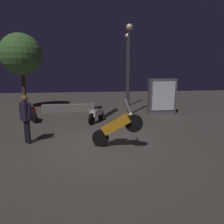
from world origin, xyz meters
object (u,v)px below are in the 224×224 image
(motorcycle_white_parked_left, at_px, (97,114))
(streetlamp_near, at_px, (129,59))
(motorcycle_orange_foreground, at_px, (116,126))
(streetlamp_far, at_px, (127,61))
(motorcycle_red_parked_right, at_px, (29,113))
(kiosk_billboard, at_px, (162,96))
(person_rider_beside, at_px, (26,115))

(motorcycle_white_parked_left, bearing_deg, streetlamp_near, 154.79)
(motorcycle_orange_foreground, relative_size, streetlamp_far, 0.31)
(motorcycle_orange_foreground, xyz_separation_m, streetlamp_far, (2.20, 8.32, 2.53))
(motorcycle_orange_foreground, distance_m, motorcycle_red_parked_right, 5.75)
(motorcycle_orange_foreground, bearing_deg, streetlamp_near, 96.75)
(motorcycle_white_parked_left, xyz_separation_m, kiosk_billboard, (4.03, 1.57, 0.61))
(motorcycle_orange_foreground, distance_m, streetlamp_near, 5.77)
(motorcycle_white_parked_left, bearing_deg, streetlamp_far, 179.88)
(kiosk_billboard, bearing_deg, motorcycle_red_parked_right, 8.00)
(motorcycle_white_parked_left, bearing_deg, kiosk_billboard, 139.79)
(motorcycle_white_parked_left, bearing_deg, person_rider_beside, -15.20)
(kiosk_billboard, bearing_deg, motorcycle_orange_foreground, 56.44)
(person_rider_beside, height_order, kiosk_billboard, kiosk_billboard)
(person_rider_beside, xyz_separation_m, streetlamp_near, (4.50, 4.11, 2.19))
(motorcycle_red_parked_right, bearing_deg, kiosk_billboard, -120.88)
(person_rider_beside, bearing_deg, streetlamp_far, 10.01)
(motorcycle_white_parked_left, height_order, motorcycle_red_parked_right, same)
(person_rider_beside, height_order, streetlamp_near, streetlamp_near)
(streetlamp_near, bearing_deg, motorcycle_red_parked_right, -172.83)
(streetlamp_near, relative_size, streetlamp_far, 0.97)
(motorcycle_red_parked_right, xyz_separation_m, streetlamp_near, (5.31, 0.67, 2.75))
(streetlamp_near, bearing_deg, person_rider_beside, -137.64)
(motorcycle_orange_foreground, distance_m, kiosk_billboard, 6.31)
(motorcycle_white_parked_left, relative_size, streetlamp_near, 0.30)
(motorcycle_orange_foreground, bearing_deg, kiosk_billboard, 78.64)
(motorcycle_red_parked_right, distance_m, streetlamp_far, 7.72)
(motorcycle_orange_foreground, xyz_separation_m, person_rider_beside, (-2.96, 0.89, 0.25))
(streetlamp_far, bearing_deg, streetlamp_near, -101.24)
(motorcycle_white_parked_left, xyz_separation_m, streetlamp_near, (1.93, 1.42, 2.75))
(motorcycle_white_parked_left, bearing_deg, motorcycle_orange_foreground, 34.74)
(streetlamp_near, height_order, streetlamp_far, streetlamp_far)
(motorcycle_white_parked_left, distance_m, motorcycle_red_parked_right, 3.46)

